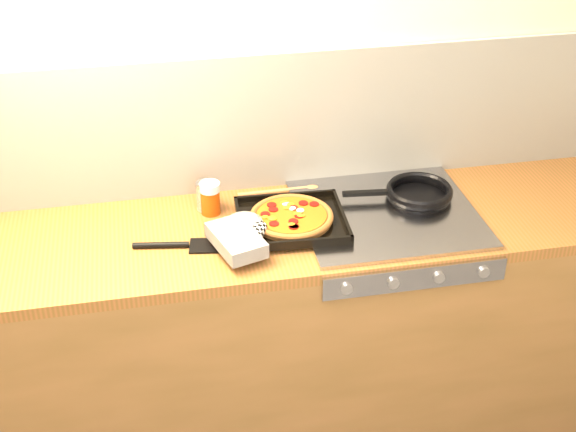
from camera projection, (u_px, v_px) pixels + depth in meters
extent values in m
plane|color=beige|center=(241.00, 96.00, 2.74)|extent=(3.20, 0.00, 3.20)
cube|color=white|center=(242.00, 125.00, 2.78)|extent=(3.20, 0.02, 0.50)
cube|color=#936238|center=(260.00, 338.00, 2.91)|extent=(3.20, 0.60, 0.86)
cube|color=#94562E|center=(258.00, 234.00, 2.68)|extent=(3.20, 0.60, 0.04)
cube|color=#9F9FA4|center=(415.00, 277.00, 2.52)|extent=(0.60, 0.03, 0.08)
cylinder|color=#A5A5AA|center=(346.00, 288.00, 2.47)|extent=(0.04, 0.02, 0.04)
cylinder|color=#A5A5AA|center=(393.00, 283.00, 2.49)|extent=(0.04, 0.02, 0.04)
cylinder|color=#A5A5AA|center=(439.00, 277.00, 2.52)|extent=(0.04, 0.02, 0.04)
cylinder|color=#A5A5AA|center=(484.00, 272.00, 2.54)|extent=(0.04, 0.02, 0.04)
cube|color=#9F9FA4|center=(387.00, 214.00, 2.74)|extent=(0.60, 0.56, 0.02)
cube|color=black|center=(291.00, 222.00, 2.67)|extent=(0.37, 0.33, 0.01)
cube|color=black|center=(285.00, 196.00, 2.78)|extent=(0.36, 0.03, 0.02)
cube|color=black|center=(299.00, 243.00, 2.53)|extent=(0.36, 0.03, 0.02)
cube|color=black|center=(342.00, 214.00, 2.68)|extent=(0.03, 0.31, 0.02)
cube|color=black|center=(240.00, 222.00, 2.64)|extent=(0.03, 0.31, 0.02)
cylinder|color=#9A582C|center=(291.00, 218.00, 2.66)|extent=(0.28, 0.28, 0.02)
torus|color=#9A582C|center=(291.00, 216.00, 2.65)|extent=(0.29, 0.29, 0.02)
cylinder|color=#B85A16|center=(291.00, 216.00, 2.65)|extent=(0.25, 0.25, 0.01)
cylinder|color=maroon|center=(299.00, 216.00, 2.64)|extent=(0.03, 0.03, 0.00)
cylinder|color=maroon|center=(272.00, 205.00, 2.70)|extent=(0.03, 0.03, 0.00)
cylinder|color=maroon|center=(294.00, 227.00, 2.58)|extent=(0.03, 0.03, 0.00)
cylinder|color=maroon|center=(265.00, 214.00, 2.65)|extent=(0.03, 0.03, 0.00)
cylinder|color=maroon|center=(303.00, 203.00, 2.71)|extent=(0.03, 0.03, 0.00)
cylinder|color=maroon|center=(293.00, 208.00, 2.68)|extent=(0.03, 0.03, 0.00)
cylinder|color=maroon|center=(274.00, 224.00, 2.60)|extent=(0.03, 0.03, 0.00)
cylinder|color=maroon|center=(314.00, 204.00, 2.70)|extent=(0.03, 0.03, 0.00)
cylinder|color=maroon|center=(294.00, 226.00, 2.58)|extent=(0.03, 0.03, 0.00)
cylinder|color=maroon|center=(293.00, 221.00, 2.61)|extent=(0.03, 0.03, 0.00)
cylinder|color=maroon|center=(273.00, 209.00, 2.67)|extent=(0.03, 0.03, 0.00)
ellipsoid|color=orange|center=(271.00, 218.00, 2.63)|extent=(0.03, 0.02, 0.01)
ellipsoid|color=orange|center=(265.00, 217.00, 2.63)|extent=(0.03, 0.02, 0.01)
ellipsoid|color=orange|center=(287.00, 207.00, 2.68)|extent=(0.03, 0.02, 0.01)
ellipsoid|color=orange|center=(285.00, 202.00, 2.71)|extent=(0.03, 0.02, 0.01)
ellipsoid|color=orange|center=(291.00, 224.00, 2.59)|extent=(0.03, 0.02, 0.01)
ellipsoid|color=orange|center=(301.00, 216.00, 2.64)|extent=(0.03, 0.02, 0.01)
ellipsoid|color=orange|center=(298.00, 213.00, 2.65)|extent=(0.03, 0.02, 0.01)
ellipsoid|color=orange|center=(273.00, 219.00, 2.62)|extent=(0.03, 0.02, 0.01)
ellipsoid|color=orange|center=(290.00, 204.00, 2.70)|extent=(0.03, 0.02, 0.01)
ellipsoid|color=silver|center=(286.00, 204.00, 2.71)|extent=(0.03, 0.03, 0.01)
ellipsoid|color=silver|center=(293.00, 208.00, 2.68)|extent=(0.03, 0.03, 0.01)
ellipsoid|color=silver|center=(300.00, 210.00, 2.67)|extent=(0.03, 0.03, 0.01)
cube|color=black|center=(236.00, 240.00, 2.52)|extent=(0.18, 0.24, 0.05)
ellipsoid|color=black|center=(244.00, 223.00, 2.60)|extent=(0.13, 0.13, 0.05)
cylinder|color=black|center=(256.00, 234.00, 2.55)|extent=(0.08, 0.10, 0.05)
cylinder|color=black|center=(419.00, 197.00, 2.81)|extent=(0.24, 0.24, 0.01)
torus|color=black|center=(419.00, 192.00, 2.80)|extent=(0.26, 0.26, 0.02)
cube|color=black|center=(367.00, 193.00, 2.78)|extent=(0.17, 0.04, 0.01)
cylinder|color=#A01E0C|center=(207.00, 196.00, 2.75)|extent=(0.08, 0.08, 0.09)
cylinder|color=#B2B2B7|center=(206.00, 183.00, 2.73)|extent=(0.09, 0.09, 0.01)
cylinder|color=#B2B2B7|center=(208.00, 208.00, 2.78)|extent=(0.09, 0.09, 0.01)
cylinder|color=#C5430B|center=(210.00, 202.00, 2.73)|extent=(0.08, 0.08, 0.09)
cylinder|color=silver|center=(210.00, 187.00, 2.70)|extent=(0.09, 0.09, 0.03)
cylinder|color=#AF774A|center=(274.00, 192.00, 2.86)|extent=(0.26, 0.02, 0.02)
ellipsoid|color=#AF774A|center=(312.00, 188.00, 2.88)|extent=(0.06, 0.04, 0.02)
cube|color=black|center=(205.00, 246.00, 2.57)|extent=(0.11, 0.10, 0.01)
cylinder|color=black|center=(161.00, 245.00, 2.56)|extent=(0.18, 0.05, 0.02)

